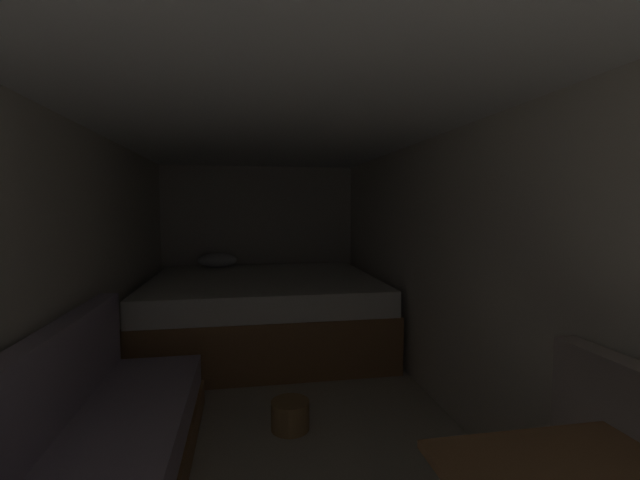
% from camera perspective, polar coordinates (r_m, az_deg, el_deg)
% --- Properties ---
extents(ground_plane, '(7.54, 7.54, 0.00)m').
position_cam_1_polar(ground_plane, '(3.02, -5.96, -24.02)').
color(ground_plane, '#B2A893').
extents(wall_back, '(2.50, 0.05, 1.96)m').
position_cam_1_polar(wall_back, '(5.47, -8.17, -0.47)').
color(wall_back, beige).
rests_on(wall_back, ground).
extents(wall_left, '(0.05, 5.54, 1.96)m').
position_cam_1_polar(wall_left, '(2.89, -31.25, -5.36)').
color(wall_left, beige).
rests_on(wall_left, ground).
extents(wall_right, '(0.05, 5.54, 1.96)m').
position_cam_1_polar(wall_right, '(3.04, 17.64, -4.48)').
color(wall_right, beige).
rests_on(wall_right, ground).
extents(ceiling_slab, '(2.50, 5.54, 0.05)m').
position_cam_1_polar(ceiling_slab, '(2.72, -6.30, 15.99)').
color(ceiling_slab, white).
rests_on(ceiling_slab, wall_left).
extents(bed, '(2.28, 2.03, 0.90)m').
position_cam_1_polar(bed, '(4.49, -7.65, -9.49)').
color(bed, olive).
rests_on(bed, ground).
extents(wicker_basket, '(0.25, 0.25, 0.19)m').
position_cam_1_polar(wicker_basket, '(2.97, -4.04, -22.49)').
color(wicker_basket, olive).
rests_on(wicker_basket, ground).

